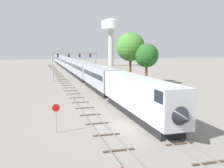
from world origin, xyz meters
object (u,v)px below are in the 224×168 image
Objects in this scene: water_tower at (111,29)px; trackside_tree_mid at (131,47)px; stop_sign at (56,114)px; passenger_train at (72,65)px; signal_gantry at (74,59)px; trackside_tree_left at (147,56)px.

water_tower is 68.34m from trackside_tree_mid.
passenger_train is at bearing 81.62° from stop_sign.
passenger_train is at bearing 105.41° from trackside_tree_mid.
signal_gantry reaches higher than stop_sign.
signal_gantry is 16.55m from trackside_tree_mid.
signal_gantry is 45.34m from stop_sign.
stop_sign is 0.30× the size of trackside_tree_left.
signal_gantry is 20.46m from trackside_tree_left.
water_tower is at bearing 81.20° from trackside_tree_left.
passenger_train is 36.42m from trackside_tree_mid.
stop_sign is 37.89m from trackside_tree_left.
signal_gantry reaches higher than passenger_train.
passenger_train reaches higher than stop_sign.
water_tower is 106.21m from stop_sign.
signal_gantry is 1.00× the size of trackside_tree_mid.
water_tower is at bearing 78.45° from trackside_tree_mid.
passenger_train is 51.54× the size of stop_sign.
passenger_train is at bearing 84.51° from signal_gantry.
water_tower is at bearing 53.94° from passenger_train.
signal_gantry is at bearing -114.70° from water_tower.
signal_gantry is 0.52× the size of water_tower.
water_tower is (25.34, 55.10, 12.38)m from signal_gantry.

